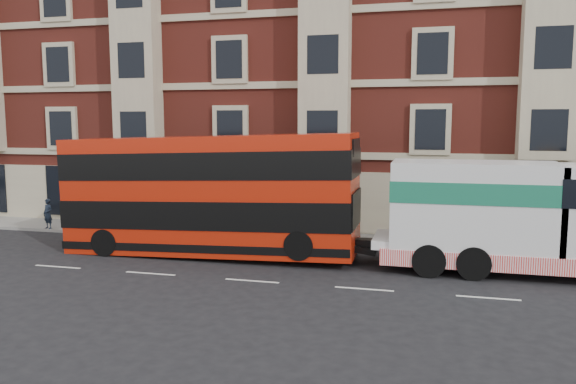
% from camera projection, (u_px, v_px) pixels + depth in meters
% --- Properties ---
extents(ground, '(120.00, 120.00, 0.00)m').
position_uv_depth(ground, '(252.00, 281.00, 20.04)').
color(ground, black).
rests_on(ground, ground).
extents(sidewalk, '(90.00, 3.00, 0.15)m').
position_uv_depth(sidewalk, '(300.00, 238.00, 27.24)').
color(sidewalk, slate).
rests_on(sidewalk, ground).
extents(victorian_terrace, '(45.00, 12.00, 20.40)m').
position_uv_depth(victorian_terrace, '(337.00, 47.00, 33.10)').
color(victorian_terrace, maroon).
rests_on(victorian_terrace, ground).
extents(lamp_post_west, '(0.35, 0.15, 4.35)m').
position_uv_depth(lamp_post_west, '(173.00, 184.00, 27.14)').
color(lamp_post_west, black).
rests_on(lamp_post_west, sidewalk).
extents(double_decker_bus, '(12.49, 2.87, 5.06)m').
position_uv_depth(double_decker_bus, '(209.00, 193.00, 23.70)').
color(double_decker_bus, '#B21D09').
rests_on(double_decker_bus, ground).
extents(tow_truck, '(10.01, 2.96, 4.17)m').
position_uv_depth(tow_truck, '(512.00, 215.00, 20.80)').
color(tow_truck, silver).
rests_on(tow_truck, ground).
extents(pedestrian, '(0.64, 0.49, 1.56)m').
position_uv_depth(pedestrian, '(48.00, 214.00, 29.04)').
color(pedestrian, '#1A2435').
rests_on(pedestrian, sidewalk).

